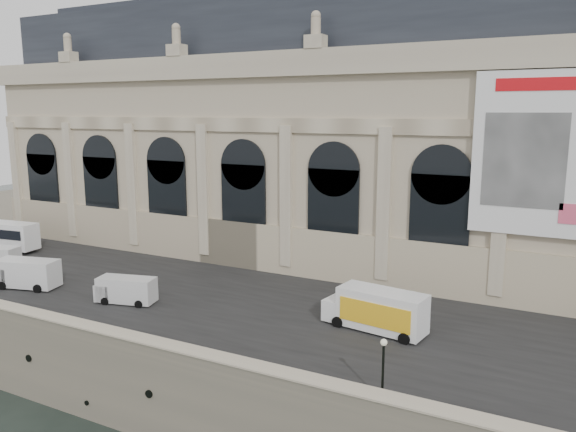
# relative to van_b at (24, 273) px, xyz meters

# --- Properties ---
(quay) EXTENTS (160.00, 70.00, 6.00)m
(quay) POSITION_rel_van_b_xyz_m (18.95, 28.22, -4.39)
(quay) COLOR #7A715E
(quay) RESTS_ON ground
(street) EXTENTS (160.00, 24.00, 0.06)m
(street) POSITION_rel_van_b_xyz_m (18.95, 7.22, -1.36)
(street) COLOR #2D2D2D
(street) RESTS_ON quay
(parapet) EXTENTS (160.00, 1.40, 1.21)m
(parapet) POSITION_rel_van_b_xyz_m (18.95, -6.18, -0.77)
(parapet) COLOR #7A715E
(parapet) RESTS_ON quay
(museum) EXTENTS (69.00, 18.70, 29.10)m
(museum) POSITION_rel_van_b_xyz_m (12.97, 24.08, 12.34)
(museum) COLOR #B5A58B
(museum) RESTS_ON quay
(van_b) EXTENTS (6.47, 3.73, 2.71)m
(van_b) POSITION_rel_van_b_xyz_m (0.00, 0.00, 0.00)
(van_b) COLOR silver
(van_b) RESTS_ON quay
(van_c) EXTENTS (5.44, 3.13, 2.28)m
(van_c) POSITION_rel_van_b_xyz_m (11.35, 1.11, -0.22)
(van_c) COLOR silver
(van_c) RESTS_ON quay
(box_truck) EXTENTS (8.19, 3.71, 3.19)m
(box_truck) POSITION_rel_van_b_xyz_m (32.72, 5.30, 0.22)
(box_truck) COLOR white
(box_truck) RESTS_ON quay
(lamp_right) EXTENTS (0.39, 0.39, 3.82)m
(lamp_right) POSITION_rel_van_b_xyz_m (36.52, -4.79, 0.51)
(lamp_right) COLOR black
(lamp_right) RESTS_ON quay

